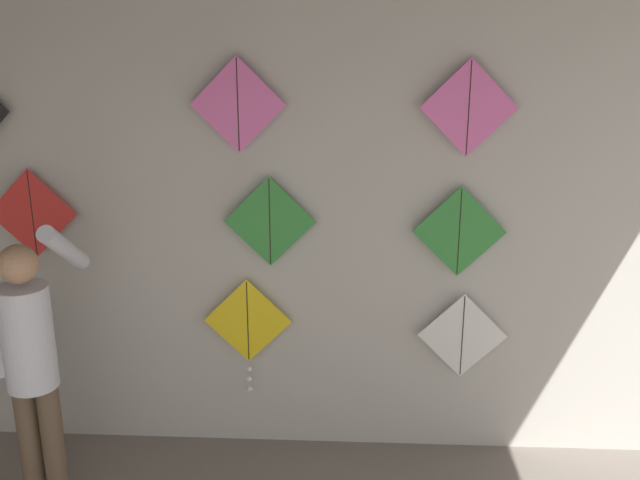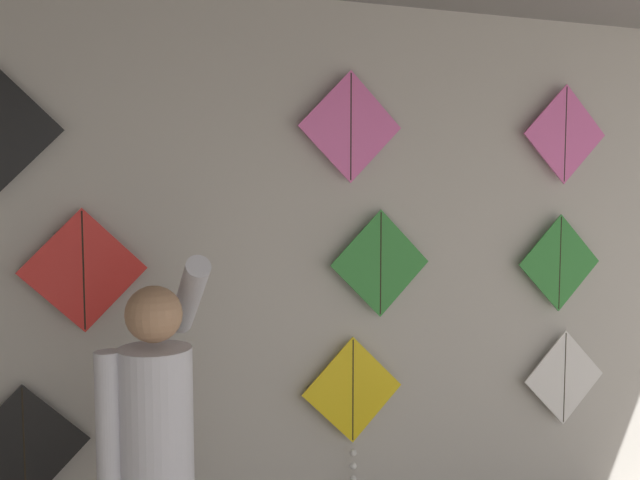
{
  "view_description": "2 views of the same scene",
  "coord_description": "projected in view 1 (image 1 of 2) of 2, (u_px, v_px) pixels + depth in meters",
  "views": [
    {
      "loc": [
        0.66,
        0.04,
        2.64
      ],
      "look_at": [
        0.47,
        3.81,
        1.48
      ],
      "focal_mm": 40.0,
      "sensor_mm": 36.0,
      "label": 1
    },
    {
      "loc": [
        -1.38,
        0.82,
        1.94
      ],
      "look_at": [
        -0.26,
        3.81,
        1.66
      ],
      "focal_mm": 40.0,
      "sensor_mm": 36.0,
      "label": 2
    }
  ],
  "objects": [
    {
      "name": "back_panel",
      "position": [
        246.0,
        235.0,
        4.31
      ],
      "size": [
        5.83,
        0.06,
        2.8
      ],
      "primitive_type": "cube",
      "color": "#BCB7AD",
      "rests_on": "ground"
    },
    {
      "name": "shopkeeper",
      "position": [
        31.0,
        355.0,
        3.79
      ],
      "size": [
        0.42,
        0.57,
        1.66
      ],
      "rotation": [
        0.0,
        0.0,
        -0.03
      ],
      "color": "brown",
      "rests_on": "ground"
    },
    {
      "name": "kite_0",
      "position": [
        6.0,
        332.0,
        4.49
      ],
      "size": [
        0.55,
        0.04,
        0.68
      ],
      "color": "black"
    },
    {
      "name": "kite_1",
      "position": [
        248.0,
        327.0,
        4.39
      ],
      "size": [
        0.55,
        0.04,
        0.75
      ],
      "color": "yellow"
    },
    {
      "name": "kite_2",
      "position": [
        462.0,
        336.0,
        4.34
      ],
      "size": [
        0.55,
        0.01,
        0.55
      ],
      "color": "white"
    },
    {
      "name": "kite_3",
      "position": [
        32.0,
        214.0,
        4.25
      ],
      "size": [
        0.55,
        0.01,
        0.55
      ],
      "color": "red"
    },
    {
      "name": "kite_4",
      "position": [
        270.0,
        222.0,
        4.19
      ],
      "size": [
        0.55,
        0.01,
        0.55
      ],
      "color": "#338C38"
    },
    {
      "name": "kite_5",
      "position": [
        459.0,
        232.0,
        4.15
      ],
      "size": [
        0.55,
        0.01,
        0.55
      ],
      "color": "#338C38"
    },
    {
      "name": "kite_7",
      "position": [
        238.0,
        105.0,
        3.99
      ],
      "size": [
        0.55,
        0.01,
        0.55
      ],
      "color": "pink"
    },
    {
      "name": "kite_8",
      "position": [
        469.0,
        108.0,
        3.93
      ],
      "size": [
        0.55,
        0.01,
        0.55
      ],
      "color": "pink"
    }
  ]
}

